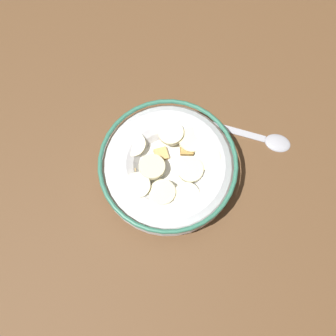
{
  "coord_description": "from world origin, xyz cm",
  "views": [
    {
      "loc": [
        -7.7,
        -13.61,
        56.5
      ],
      "look_at": [
        0.0,
        0.0,
        3.0
      ],
      "focal_mm": 42.9,
      "sensor_mm": 36.0,
      "label": 1
    }
  ],
  "objects": [
    {
      "name": "ground_plane",
      "position": [
        0.0,
        0.0,
        -1.0
      ],
      "size": [
        123.05,
        123.05,
        2.0
      ],
      "primitive_type": "cube",
      "color": "brown"
    },
    {
      "name": "cereal_bowl",
      "position": [
        0.0,
        -0.01,
        3.02
      ],
      "size": [
        18.87,
        18.87,
        6.02
      ],
      "color": "silver",
      "rests_on": "ground_plane"
    },
    {
      "name": "spoon",
      "position": [
        14.87,
        -2.11,
        0.33
      ],
      "size": [
        12.16,
        12.53,
        0.8
      ],
      "color": "#A5A5AD",
      "rests_on": "ground_plane"
    }
  ]
}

